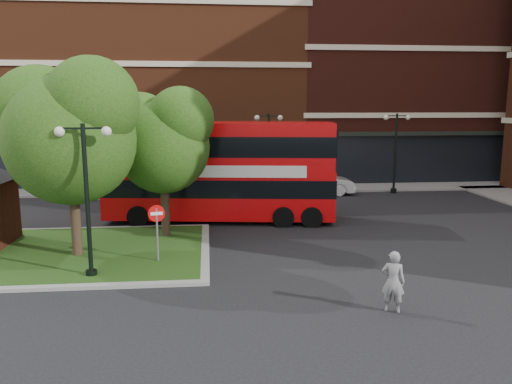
{
  "coord_description": "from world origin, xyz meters",
  "views": [
    {
      "loc": [
        -1.69,
        -15.63,
        5.6
      ],
      "look_at": [
        0.26,
        4.51,
        2.0
      ],
      "focal_mm": 35.0,
      "sensor_mm": 36.0,
      "label": 1
    }
  ],
  "objects": [
    {
      "name": "ground",
      "position": [
        0.0,
        0.0,
        0.0
      ],
      "size": [
        120.0,
        120.0,
        0.0
      ],
      "primitive_type": "plane",
      "color": "black",
      "rests_on": "ground"
    },
    {
      "name": "pavement_far",
      "position": [
        0.0,
        16.5,
        0.06
      ],
      "size": [
        44.0,
        3.0,
        0.12
      ],
      "primitive_type": "cube",
      "color": "slate",
      "rests_on": "ground"
    },
    {
      "name": "terrace_far_left",
      "position": [
        -8.0,
        24.0,
        7.0
      ],
      "size": [
        26.0,
        12.0,
        14.0
      ],
      "primitive_type": "cube",
      "color": "#612D17",
      "rests_on": "ground"
    },
    {
      "name": "terrace_far_right",
      "position": [
        14.0,
        24.0,
        8.0
      ],
      "size": [
        18.0,
        12.0,
        16.0
      ],
      "primitive_type": "cube",
      "color": "#471911",
      "rests_on": "ground"
    },
    {
      "name": "traffic_island",
      "position": [
        -8.0,
        3.0,
        0.07
      ],
      "size": [
        12.6,
        7.6,
        0.15
      ],
      "color": "gray",
      "rests_on": "ground"
    },
    {
      "name": "tree_island_west",
      "position": [
        -6.6,
        2.58,
        4.79
      ],
      "size": [
        5.4,
        4.71,
        7.21
      ],
      "color": "#2D2116",
      "rests_on": "ground"
    },
    {
      "name": "tree_island_east",
      "position": [
        -3.58,
        5.06,
        4.24
      ],
      "size": [
        4.46,
        3.9,
        6.29
      ],
      "color": "#2D2116",
      "rests_on": "ground"
    },
    {
      "name": "lamp_island",
      "position": [
        -5.5,
        0.2,
        2.83
      ],
      "size": [
        1.72,
        0.36,
        5.0
      ],
      "color": "black",
      "rests_on": "ground"
    },
    {
      "name": "lamp_far_left",
      "position": [
        2.0,
        14.5,
        2.83
      ],
      "size": [
        1.72,
        0.36,
        5.0
      ],
      "color": "black",
      "rests_on": "ground"
    },
    {
      "name": "lamp_far_right",
      "position": [
        10.0,
        14.5,
        2.83
      ],
      "size": [
        1.72,
        0.36,
        5.0
      ],
      "color": "black",
      "rests_on": "ground"
    },
    {
      "name": "bus",
      "position": [
        -1.15,
        8.05,
        2.72
      ],
      "size": [
        11.08,
        3.83,
        4.14
      ],
      "rotation": [
        0.0,
        0.0,
        -0.13
      ],
      "color": "red",
      "rests_on": "ground"
    },
    {
      "name": "woman",
      "position": [
        3.24,
        -3.21,
        0.86
      ],
      "size": [
        0.74,
        0.62,
        1.71
      ],
      "primitive_type": "imported",
      "rotation": [
        0.0,
        0.0,
        2.74
      ],
      "color": "gray",
      "rests_on": "ground"
    },
    {
      "name": "car_silver",
      "position": [
        -6.81,
        14.5,
        0.76
      ],
      "size": [
        4.56,
        2.01,
        1.53
      ],
      "primitive_type": "imported",
      "rotation": [
        0.0,
        0.0,
        1.52
      ],
      "color": "#B1B3B9",
      "rests_on": "ground"
    },
    {
      "name": "car_white",
      "position": [
        5.02,
        14.5,
        0.76
      ],
      "size": [
        4.7,
        1.84,
        1.53
      ],
      "primitive_type": "imported",
      "rotation": [
        0.0,
        0.0,
        1.52
      ],
      "color": "white",
      "rests_on": "ground"
    },
    {
      "name": "no_entry_sign",
      "position": [
        -3.5,
        1.5,
        1.52
      ],
      "size": [
        0.59,
        0.16,
        2.14
      ],
      "rotation": [
        0.0,
        0.0,
        0.19
      ],
      "color": "slate",
      "rests_on": "ground"
    }
  ]
}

